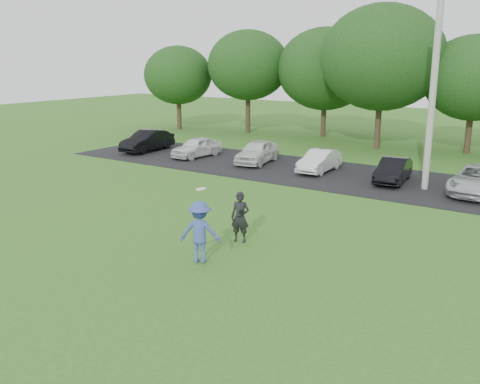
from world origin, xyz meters
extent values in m
plane|color=#356C1E|center=(0.00, 0.00, 0.00)|extent=(100.00, 100.00, 0.00)
cube|color=black|center=(0.00, 13.00, 0.01)|extent=(32.00, 6.50, 0.03)
cylinder|color=#ABABA5|center=(3.46, 12.58, 5.07)|extent=(0.28, 0.28, 10.13)
imported|color=#3C52AB|center=(0.64, 0.58, 0.87)|extent=(1.30, 1.09, 1.75)
cylinder|color=white|center=(0.66, 0.62, 2.09)|extent=(0.27, 0.27, 0.08)
imported|color=black|center=(0.63, 2.58, 0.79)|extent=(0.66, 0.53, 1.58)
cube|color=black|center=(0.81, 2.40, 1.02)|extent=(0.16, 0.14, 0.10)
imported|color=black|center=(-13.02, 12.80, 0.65)|extent=(1.58, 3.85, 1.24)
imported|color=white|center=(-9.37, 12.96, 0.58)|extent=(1.59, 3.36, 1.11)
imported|color=silver|center=(-5.58, 13.35, 0.64)|extent=(2.02, 3.76, 1.21)
imported|color=silver|center=(-1.86, 13.24, 0.56)|extent=(1.23, 3.27, 1.07)
imported|color=black|center=(1.89, 13.05, 0.57)|extent=(1.50, 3.37, 1.07)
imported|color=silver|center=(5.52, 12.98, 0.60)|extent=(1.97, 4.15, 1.15)
cylinder|color=#38281C|center=(-18.00, 21.60, 1.10)|extent=(0.36, 0.36, 2.20)
ellipsoid|color=#214C19|center=(-18.00, 21.60, 4.15)|extent=(5.20, 5.20, 4.42)
cylinder|color=#38281C|center=(-12.50, 23.00, 1.35)|extent=(0.36, 0.36, 2.70)
ellipsoid|color=#214C19|center=(-12.50, 23.00, 4.93)|extent=(5.94, 5.94, 5.05)
cylinder|color=#38281C|center=(-7.00, 24.40, 1.10)|extent=(0.36, 0.36, 2.20)
ellipsoid|color=#214C19|center=(-7.00, 24.40, 4.71)|extent=(6.68, 6.68, 5.68)
cylinder|color=#38281C|center=(-2.00, 21.60, 1.35)|extent=(0.36, 0.36, 2.70)
ellipsoid|color=#214C19|center=(-2.00, 21.60, 5.48)|extent=(7.42, 7.42, 6.31)
cylinder|color=#38281C|center=(3.00, 23.00, 1.10)|extent=(0.36, 0.36, 2.20)
ellipsoid|color=#214C19|center=(3.00, 23.00, 4.36)|extent=(5.76, 5.76, 4.90)
camera|label=1|loc=(9.40, -10.37, 5.58)|focal=40.00mm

